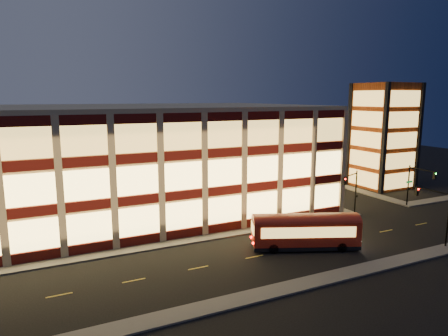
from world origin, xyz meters
TOP-DOWN VIEW (x-y plane):
  - ground at (0.00, 0.00)m, footprint 200.00×200.00m
  - sidewalk_office_south at (-3.00, 1.00)m, footprint 54.00×2.00m
  - sidewalk_office_east at (23.00, 17.00)m, footprint 2.00×30.00m
  - sidewalk_tower_south at (40.00, 1.00)m, footprint 14.00×2.00m
  - sidewalk_tower_west at (34.00, 17.00)m, footprint 2.00×30.00m
  - sidewalk_near at (0.00, -13.00)m, footprint 100.00×2.00m
  - office_building at (-2.91, 16.91)m, footprint 50.45×30.45m
  - stair_tower at (39.95, 11.95)m, footprint 8.60×8.60m
  - traffic_signal_far at (22.21, 0.24)m, footprint 3.79×1.87m
  - traffic_signal_right at (33.50, -0.62)m, footprint 1.20×4.37m
  - traffic_signal_near at (23.50, -11.03)m, footprint 0.32×4.45m
  - trolley_bus at (9.93, -6.27)m, footprint 11.20×6.80m

SIDE VIEW (x-z plane):
  - ground at x=0.00m, z-range 0.00..0.00m
  - sidewalk_office_south at x=-3.00m, z-range 0.00..0.15m
  - sidewalk_office_east at x=23.00m, z-range 0.00..0.15m
  - sidewalk_tower_south at x=40.00m, z-range 0.00..0.15m
  - sidewalk_tower_west at x=34.00m, z-range 0.00..0.15m
  - sidewalk_near at x=0.00m, z-range 0.00..0.15m
  - trolley_bus at x=9.93m, z-range 0.20..3.93m
  - traffic_signal_right at x=33.50m, z-range 1.10..7.10m
  - traffic_signal_far at x=22.21m, z-range 1.11..7.11m
  - traffic_signal_near at x=23.50m, z-range 1.13..7.13m
  - office_building at x=-2.91m, z-range 0.00..14.50m
  - stair_tower at x=39.95m, z-range -0.01..17.99m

